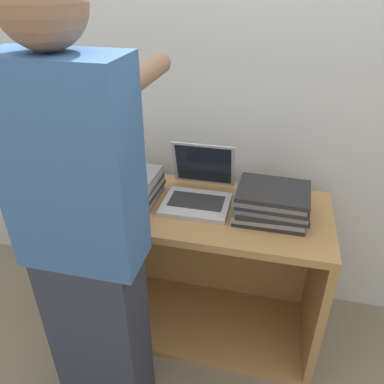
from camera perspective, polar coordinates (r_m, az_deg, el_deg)
name	(u,v)px	position (r m, az deg, el deg)	size (l,w,h in m)	color
ground_plane	(183,362)	(2.06, -1.33, -24.49)	(12.00, 12.00, 0.00)	#756B5B
wall_back	(214,89)	(1.88, 3.32, 15.44)	(8.00, 0.05, 2.40)	silver
cart	(199,260)	(2.00, 1.01, -10.33)	(1.22, 0.54, 0.76)	#A87A47
laptop_open	(199,191)	(1.73, 1.02, 0.22)	(0.30, 0.32, 0.25)	#B7B7BC
laptop_stack_left	(126,185)	(1.77, -10.06, 1.02)	(0.32, 0.26, 0.13)	slate
laptop_stack_right	(271,203)	(1.65, 12.02, -1.59)	(0.32, 0.26, 0.13)	#232326
person	(86,246)	(1.33, -15.78, -7.92)	(0.40, 0.53, 1.74)	#2D3342
inventory_tag	(120,178)	(1.69, -10.85, 2.14)	(0.06, 0.02, 0.01)	red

